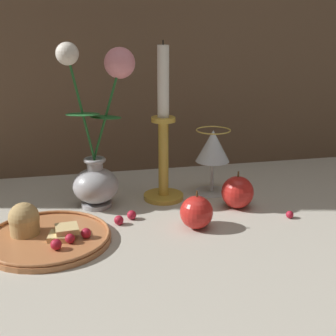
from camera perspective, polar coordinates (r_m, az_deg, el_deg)
The scene contains 10 objects.
ground_plane at distance 0.98m, azimuth -0.46°, elevation -5.43°, with size 2.40×2.40×0.00m, color #B7B2A3.
vase at distance 0.99m, azimuth -8.46°, elevation 2.32°, with size 0.16×0.10×0.34m.
plate_with_pastries at distance 0.88m, azimuth -14.99°, elevation -7.74°, with size 0.23×0.23×0.07m.
wine_glass at distance 1.07m, azimuth 5.48°, elevation 2.37°, with size 0.08×0.08×0.15m.
candlestick at distance 1.02m, azimuth -0.57°, elevation 3.16°, with size 0.09×0.09×0.35m.
apple_beside_vase at distance 1.01m, azimuth 8.47°, elevation -2.93°, with size 0.07×0.07×0.08m.
apple_near_glass at distance 0.90m, azimuth 3.49°, elevation -5.42°, with size 0.06×0.06×0.08m.
berry_near_plate at distance 0.98m, azimuth 14.62°, elevation -5.52°, with size 0.02×0.02×0.02m, color #AD192D.
berry_front_center at distance 0.93m, azimuth -6.01°, elevation -6.34°, with size 0.02×0.02×0.02m, color #AD192D.
berry_by_glass_stem at distance 0.95m, azimuth -4.46°, elevation -5.72°, with size 0.02×0.02×0.02m, color #AD192D.
Camera 1 is at (-0.18, -0.88, 0.38)m, focal length 50.00 mm.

